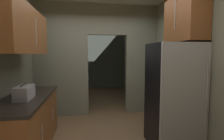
% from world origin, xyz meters
% --- Properties ---
extents(kitchen_partition, '(3.07, 0.12, 2.77)m').
position_xyz_m(kitchen_partition, '(-0.08, 1.62, 1.50)').
color(kitchen_partition, gray).
rests_on(kitchen_partition, ground).
extents(adjoining_room_shell, '(3.07, 3.49, 2.77)m').
position_xyz_m(adjoining_room_shell, '(0.00, 3.87, 1.39)').
color(adjoining_room_shell, gray).
rests_on(adjoining_room_shell, ground).
extents(kitchen_flank_right, '(0.10, 4.12, 2.77)m').
position_xyz_m(kitchen_flank_right, '(1.58, -0.44, 1.39)').
color(kitchen_flank_right, gray).
rests_on(kitchen_flank_right, ground).
extents(refrigerator, '(0.77, 0.71, 1.71)m').
position_xyz_m(refrigerator, '(1.14, -0.10, 0.85)').
color(refrigerator, black).
rests_on(refrigerator, ground).
extents(lower_cabinet_run, '(0.64, 1.79, 0.88)m').
position_xyz_m(lower_cabinet_run, '(-1.21, 0.05, 0.44)').
color(lower_cabinet_run, brown).
rests_on(lower_cabinet_run, ground).
extents(upper_cabinet_counterside, '(0.36, 1.61, 0.68)m').
position_xyz_m(upper_cabinet_counterside, '(-1.21, 0.05, 1.88)').
color(upper_cabinet_counterside, brown).
extents(upper_cabinet_fridgeside, '(0.36, 0.85, 1.01)m').
position_xyz_m(upper_cabinet_fridgeside, '(1.35, -0.00, 2.24)').
color(upper_cabinet_fridgeside, brown).
extents(boombox, '(0.21, 0.38, 0.22)m').
position_xyz_m(boombox, '(-1.19, -0.11, 0.98)').
color(boombox, '#B2B2B7').
rests_on(boombox, lower_cabinet_run).
extents(book_stack, '(0.16, 0.17, 0.11)m').
position_xyz_m(book_stack, '(-1.21, 0.28, 0.94)').
color(book_stack, '#388C47').
rests_on(book_stack, lower_cabinet_run).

